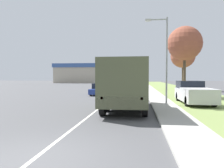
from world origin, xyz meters
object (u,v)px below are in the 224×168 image
at_px(car_nearest_ahead, 100,89).
at_px(pickup_truck, 193,93).
at_px(car_second_ahead, 111,85).
at_px(lamp_post, 164,52).
at_px(military_truck, 126,83).

xyz_separation_m(car_nearest_ahead, pickup_truck, (9.08, -7.67, 0.24)).
bearing_deg(car_second_ahead, lamp_post, -71.79).
bearing_deg(lamp_post, pickup_truck, 28.22).
height_order(military_truck, car_nearest_ahead, military_truck).
xyz_separation_m(car_nearest_ahead, lamp_post, (6.57, -9.02, 3.40)).
distance_m(car_nearest_ahead, lamp_post, 11.66).
bearing_deg(car_second_ahead, military_truck, -80.47).
xyz_separation_m(car_second_ahead, lamp_post, (6.49, -19.72, 3.31)).
relative_size(military_truck, car_nearest_ahead, 1.58).
height_order(car_second_ahead, pickup_truck, pickup_truck).
xyz_separation_m(pickup_truck, lamp_post, (-2.51, -1.35, 3.16)).
bearing_deg(car_nearest_ahead, pickup_truck, -40.19).
distance_m(car_nearest_ahead, car_second_ahead, 10.70).
xyz_separation_m(car_second_ahead, pickup_truck, (9.00, -18.37, 0.15)).
distance_m(military_truck, car_nearest_ahead, 12.64).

